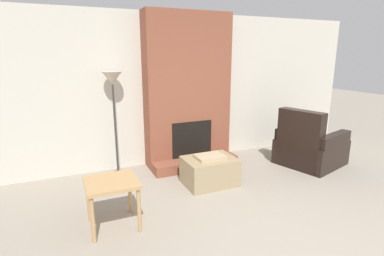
% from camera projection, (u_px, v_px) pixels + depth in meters
% --- Properties ---
extents(wall_back, '(7.30, 0.06, 2.60)m').
position_uv_depth(wall_back, '(183.00, 89.00, 5.36)').
color(wall_back, beige).
rests_on(wall_back, ground_plane).
extents(fireplace, '(1.50, 0.70, 2.60)m').
position_uv_depth(fireplace, '(188.00, 95.00, 5.17)').
color(fireplace, brown).
rests_on(fireplace, ground_plane).
extents(ottoman, '(0.76, 0.57, 0.46)m').
position_uv_depth(ottoman, '(210.00, 171.00, 4.51)').
color(ottoman, '#998460').
rests_on(ottoman, ground_plane).
extents(armchair, '(1.23, 1.18, 1.02)m').
position_uv_depth(armchair, '(308.00, 148.00, 5.28)').
color(armchair, black).
rests_on(armchair, ground_plane).
extents(side_table, '(0.57, 0.54, 0.56)m').
position_uv_depth(side_table, '(112.00, 188.00, 3.33)').
color(side_table, tan).
rests_on(side_table, ground_plane).
extents(floor_lamp_left, '(0.31, 0.31, 1.66)m').
position_uv_depth(floor_lamp_left, '(113.00, 86.00, 4.59)').
color(floor_lamp_left, '#333333').
rests_on(floor_lamp_left, ground_plane).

